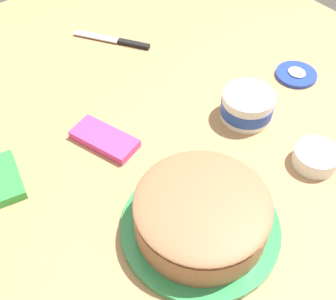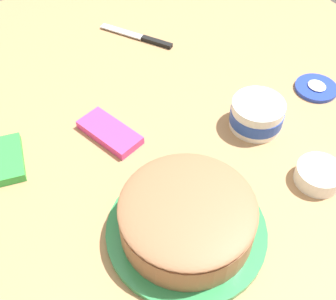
{
  "view_description": "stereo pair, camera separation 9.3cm",
  "coord_description": "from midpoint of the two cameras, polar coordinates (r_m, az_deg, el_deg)",
  "views": [
    {
      "loc": [
        -0.58,
        0.41,
        0.73
      ],
      "look_at": [
        -0.09,
        0.03,
        0.04
      ],
      "focal_mm": 45.93,
      "sensor_mm": 36.0,
      "label": 1
    },
    {
      "loc": [
        -0.63,
        0.33,
        0.73
      ],
      "look_at": [
        -0.09,
        0.03,
        0.04
      ],
      "focal_mm": 45.93,
      "sensor_mm": 36.0,
      "label": 2
    }
  ],
  "objects": [
    {
      "name": "ground_plane",
      "position": [
        1.02,
        1.53,
        2.69
      ],
      "size": [
        1.54,
        1.54,
        0.0
      ],
      "primitive_type": "plane",
      "color": "tan"
    },
    {
      "name": "frosted_cake",
      "position": [
        0.81,
        5.86,
        -9.29
      ],
      "size": [
        0.31,
        0.31,
        0.1
      ],
      "color": "#339351",
      "rests_on": "ground_plane"
    },
    {
      "name": "frosting_tub",
      "position": [
        1.03,
        14.27,
        4.52
      ],
      "size": [
        0.13,
        0.13,
        0.07
      ],
      "color": "white",
      "rests_on": "ground_plane"
    },
    {
      "name": "frosting_tub_lid",
      "position": [
        1.2,
        21.22,
        7.61
      ],
      "size": [
        0.11,
        0.11,
        0.02
      ],
      "color": "#233DAD",
      "rests_on": "ground_plane"
    },
    {
      "name": "spreading_knife",
      "position": [
        1.3,
        -1.34,
        14.59
      ],
      "size": [
        0.21,
        0.15,
        0.01
      ],
      "color": "silver",
      "rests_on": "ground_plane"
    },
    {
      "name": "sprinkle_bowl_green",
      "position": [
        0.97,
        22.0,
        -3.2
      ],
      "size": [
        0.1,
        0.1,
        0.04
      ],
      "color": "white",
      "rests_on": "ground_plane"
    },
    {
      "name": "candy_box_lower",
      "position": [
        0.99,
        -18.02,
        -1.32
      ],
      "size": [
        0.14,
        0.09,
        0.02
      ],
      "primitive_type": "cube",
      "rotation": [
        0.0,
        0.0,
        -0.2
      ],
      "color": "green",
      "rests_on": "ground_plane"
    },
    {
      "name": "candy_box_upper",
      "position": [
        1.0,
        -5.14,
        2.2
      ],
      "size": [
        0.17,
        0.12,
        0.02
      ],
      "primitive_type": "cube",
      "rotation": [
        0.0,
        0.0,
        0.33
      ],
      "color": "#E53D8E",
      "rests_on": "ground_plane"
    }
  ]
}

